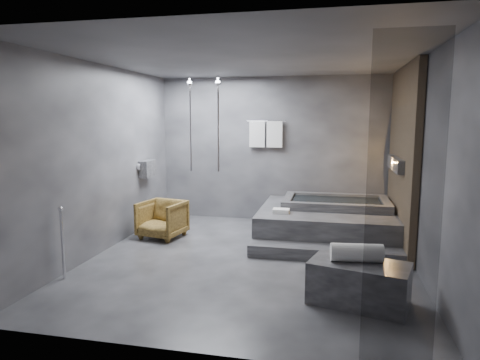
# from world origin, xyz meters

# --- Properties ---
(room) EXTENTS (5.00, 5.04, 2.82)m
(room) POSITION_xyz_m (0.40, 0.24, 1.73)
(room) COLOR #2C2C2F
(room) RESTS_ON ground
(tub_deck) EXTENTS (2.20, 2.00, 0.50)m
(tub_deck) POSITION_xyz_m (1.05, 1.45, 0.25)
(tub_deck) COLOR #313134
(tub_deck) RESTS_ON ground
(tub_step) EXTENTS (2.20, 0.36, 0.18)m
(tub_step) POSITION_xyz_m (1.05, 0.27, 0.09)
(tub_step) COLOR #313134
(tub_step) RESTS_ON ground
(concrete_bench) EXTENTS (1.14, 0.82, 0.46)m
(concrete_bench) POSITION_xyz_m (1.44, -1.17, 0.23)
(concrete_bench) COLOR #333336
(concrete_bench) RESTS_ON ground
(driftwood_chair) EXTENTS (0.79, 0.81, 0.63)m
(driftwood_chair) POSITION_xyz_m (-1.67, 0.84, 0.32)
(driftwood_chair) COLOR #442F11
(driftwood_chair) RESTS_ON ground
(rolled_towel) EXTENTS (0.57, 0.26, 0.20)m
(rolled_towel) POSITION_xyz_m (1.41, -1.14, 0.56)
(rolled_towel) COLOR white
(rolled_towel) RESTS_ON concrete_bench
(deck_towel) EXTENTS (0.26, 0.19, 0.07)m
(deck_towel) POSITION_xyz_m (0.34, 0.91, 0.53)
(deck_towel) COLOR white
(deck_towel) RESTS_ON tub_deck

